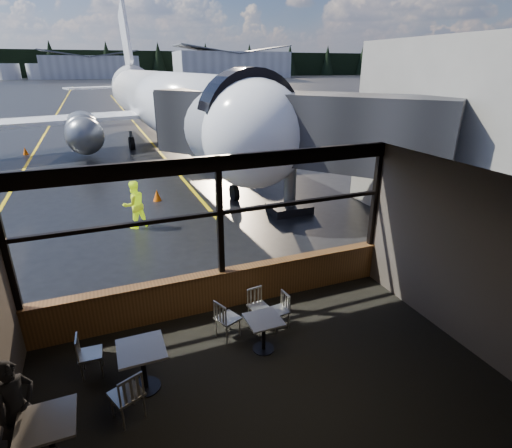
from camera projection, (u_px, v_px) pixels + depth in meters
ground_plane at (96, 85)px, 112.75m from camera, size 520.00×520.00×0.00m
carpet_floor at (277, 401)px, 6.58m from camera, size 8.00×6.00×0.01m
ceiling at (283, 200)px, 5.29m from camera, size 8.00×6.00×0.04m
wall_right at (477, 265)px, 7.31m from camera, size 0.04×6.00×3.50m
window_sill at (222, 290)px, 9.01m from camera, size 8.00×0.28×0.90m
window_header at (218, 163)px, 7.94m from camera, size 8.00×0.18×0.30m
mullion_left at (4, 247)px, 7.00m from camera, size 0.12×0.12×2.60m
mullion_centre at (220, 217)px, 8.36m from camera, size 0.12×0.12×2.60m
mullion_right at (375, 196)px, 9.72m from camera, size 0.12×0.12×2.60m
window_transom at (220, 213)px, 8.32m from camera, size 8.00×0.10×0.08m
airliner at (163, 61)px, 24.54m from camera, size 31.12×36.77×10.85m
jet_bridge at (271, 148)px, 14.27m from camera, size 9.05×11.06×4.82m
cafe_table_near at (264, 334)px, 7.66m from camera, size 0.65×0.65×0.71m
cafe_table_mid at (144, 368)px, 6.71m from camera, size 0.76×0.76×0.84m
cafe_table_left at (52, 443)px, 5.39m from camera, size 0.74×0.74×0.81m
chair_near_e at (278, 311)px, 8.31m from camera, size 0.48×0.48×0.80m
chair_near_w at (228, 319)px, 8.00m from camera, size 0.62×0.62×0.88m
chair_near_n at (259, 307)px, 8.42m from camera, size 0.50×0.50×0.81m
chair_mid_s at (127, 394)px, 6.12m from camera, size 0.66×0.66×0.92m
chair_mid_w at (90, 354)px, 7.04m from camera, size 0.47×0.47×0.83m
passenger at (17, 409)px, 5.46m from camera, size 0.68×0.67×1.57m
ground_crew at (134, 205)px, 13.39m from camera, size 0.96×0.86×1.63m
cone_nose at (157, 195)px, 16.30m from camera, size 0.34×0.34×0.47m
cone_wing at (25, 151)px, 24.76m from camera, size 0.34×0.34×0.47m
terminal_annex at (478, 133)px, 13.67m from camera, size 5.00×7.00×6.00m
hangar_mid at (91, 66)px, 167.01m from camera, size 38.00×15.00×10.00m
hangar_right at (232, 64)px, 181.26m from camera, size 50.00×20.00×12.00m
fuel_tank_a at (9, 72)px, 154.84m from camera, size 8.00×8.00×6.00m
fuel_tank_b at (38, 72)px, 158.28m from camera, size 8.00×8.00×6.00m
fuel_tank_c at (65, 71)px, 161.72m from camera, size 8.00×8.00×6.00m
treeline at (90, 64)px, 188.22m from camera, size 360.00×3.00×12.00m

